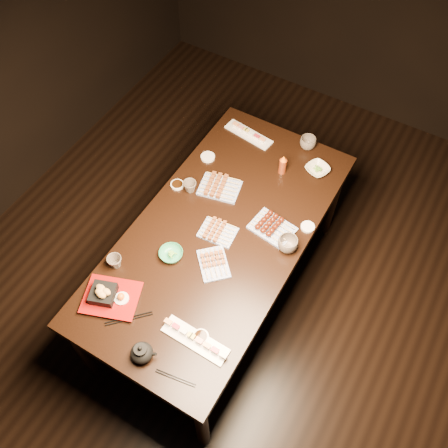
{
  "coord_description": "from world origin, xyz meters",
  "views": [
    {
      "loc": [
        0.54,
        -0.99,
        3.05
      ],
      "look_at": [
        -0.25,
        0.36,
        0.77
      ],
      "focal_mm": 40.0,
      "sensor_mm": 36.0,
      "label": 1
    }
  ],
  "objects_px": {
    "dining_table": "(220,266)",
    "teapot": "(141,352)",
    "sushi_platter_far": "(249,133)",
    "teacup_near_left": "(115,262)",
    "yakitori_plate_center": "(218,231)",
    "sushi_platter_near": "(195,339)",
    "teacup_mid_right": "(288,244)",
    "tempura_tray": "(110,294)",
    "teacup_far_left": "(190,186)",
    "yakitori_plate_right": "(214,262)",
    "edamame_bowl_green": "(171,254)",
    "yakitori_plate_left": "(220,186)",
    "edamame_bowl_cream": "(317,169)",
    "condiment_bottle": "(283,164)",
    "teacup_far_right": "(308,143)"
  },
  "relations": [
    {
      "from": "yakitori_plate_center",
      "to": "teacup_near_left",
      "type": "height_order",
      "value": "teacup_near_left"
    },
    {
      "from": "yakitori_plate_left",
      "to": "condiment_bottle",
      "type": "relative_size",
      "value": 1.7
    },
    {
      "from": "edamame_bowl_green",
      "to": "edamame_bowl_cream",
      "type": "distance_m",
      "value": 1.03
    },
    {
      "from": "yakitori_plate_right",
      "to": "teacup_far_left",
      "type": "distance_m",
      "value": 0.52
    },
    {
      "from": "condiment_bottle",
      "to": "yakitori_plate_left",
      "type": "bearing_deg",
      "value": -130.42
    },
    {
      "from": "sushi_platter_near",
      "to": "yakitori_plate_left",
      "type": "bearing_deg",
      "value": 115.05
    },
    {
      "from": "sushi_platter_far",
      "to": "teacup_mid_right",
      "type": "distance_m",
      "value": 0.87
    },
    {
      "from": "teacup_near_left",
      "to": "yakitori_plate_left",
      "type": "bearing_deg",
      "value": 73.82
    },
    {
      "from": "tempura_tray",
      "to": "dining_table",
      "type": "bearing_deg",
      "value": 47.13
    },
    {
      "from": "tempura_tray",
      "to": "teacup_far_right",
      "type": "bearing_deg",
      "value": 54.26
    },
    {
      "from": "edamame_bowl_cream",
      "to": "condiment_bottle",
      "type": "distance_m",
      "value": 0.22
    },
    {
      "from": "edamame_bowl_green",
      "to": "yakitori_plate_left",
      "type": "bearing_deg",
      "value": 91.24
    },
    {
      "from": "yakitori_plate_right",
      "to": "condiment_bottle",
      "type": "xyz_separation_m",
      "value": [
        0.02,
        0.76,
        0.04
      ]
    },
    {
      "from": "sushi_platter_near",
      "to": "sushi_platter_far",
      "type": "height_order",
      "value": "sushi_platter_near"
    },
    {
      "from": "sushi_platter_far",
      "to": "teapot",
      "type": "xyz_separation_m",
      "value": [
        0.26,
        -1.52,
        0.03
      ]
    },
    {
      "from": "yakitori_plate_right",
      "to": "tempura_tray",
      "type": "height_order",
      "value": "tempura_tray"
    },
    {
      "from": "dining_table",
      "to": "yakitori_plate_center",
      "type": "height_order",
      "value": "yakitori_plate_center"
    },
    {
      "from": "yakitori_plate_left",
      "to": "tempura_tray",
      "type": "distance_m",
      "value": 0.9
    },
    {
      "from": "condiment_bottle",
      "to": "tempura_tray",
      "type": "bearing_deg",
      "value": -107.0
    },
    {
      "from": "yakitori_plate_right",
      "to": "edamame_bowl_green",
      "type": "height_order",
      "value": "yakitori_plate_right"
    },
    {
      "from": "teacup_mid_right",
      "to": "condiment_bottle",
      "type": "relative_size",
      "value": 0.79
    },
    {
      "from": "tempura_tray",
      "to": "sushi_platter_far",
      "type": "bearing_deg",
      "value": 68.17
    },
    {
      "from": "teacup_mid_right",
      "to": "teacup_far_left",
      "type": "xyz_separation_m",
      "value": [
        -0.67,
        0.07,
        -0.01
      ]
    },
    {
      "from": "yakitori_plate_left",
      "to": "tempura_tray",
      "type": "relative_size",
      "value": 0.85
    },
    {
      "from": "yakitori_plate_center",
      "to": "teacup_far_left",
      "type": "height_order",
      "value": "teacup_far_left"
    },
    {
      "from": "yakitori_plate_center",
      "to": "yakitori_plate_right",
      "type": "relative_size",
      "value": 0.99
    },
    {
      "from": "yakitori_plate_right",
      "to": "teacup_mid_right",
      "type": "distance_m",
      "value": 0.41
    },
    {
      "from": "yakitori_plate_center",
      "to": "sushi_platter_far",
      "type": "bearing_deg",
      "value": 100.48
    },
    {
      "from": "sushi_platter_near",
      "to": "teacup_mid_right",
      "type": "xyz_separation_m",
      "value": [
        0.15,
        0.69,
        0.02
      ]
    },
    {
      "from": "sushi_platter_far",
      "to": "teacup_near_left",
      "type": "height_order",
      "value": "teacup_near_left"
    },
    {
      "from": "teacup_far_left",
      "to": "tempura_tray",
      "type": "bearing_deg",
      "value": -87.44
    },
    {
      "from": "sushi_platter_far",
      "to": "teacup_far_left",
      "type": "bearing_deg",
      "value": 90.22
    },
    {
      "from": "edamame_bowl_green",
      "to": "tempura_tray",
      "type": "bearing_deg",
      "value": -108.14
    },
    {
      "from": "sushi_platter_near",
      "to": "tempura_tray",
      "type": "distance_m",
      "value": 0.48
    },
    {
      "from": "teapot",
      "to": "teacup_far_left",
      "type": "bearing_deg",
      "value": 89.29
    },
    {
      "from": "yakitori_plate_right",
      "to": "condiment_bottle",
      "type": "bearing_deg",
      "value": 134.42
    },
    {
      "from": "yakitori_plate_center",
      "to": "teacup_mid_right",
      "type": "bearing_deg",
      "value": 9.97
    },
    {
      "from": "dining_table",
      "to": "teapot",
      "type": "bearing_deg",
      "value": -82.51
    },
    {
      "from": "edamame_bowl_green",
      "to": "tempura_tray",
      "type": "height_order",
      "value": "tempura_tray"
    },
    {
      "from": "teacup_far_left",
      "to": "sushi_platter_near",
      "type": "bearing_deg",
      "value": -55.87
    },
    {
      "from": "dining_table",
      "to": "teapot",
      "type": "xyz_separation_m",
      "value": [
        0.04,
        -0.79,
        0.43
      ]
    },
    {
      "from": "dining_table",
      "to": "teacup_far_left",
      "type": "xyz_separation_m",
      "value": [
        -0.3,
        0.17,
        0.41
      ]
    },
    {
      "from": "teacup_mid_right",
      "to": "tempura_tray",
      "type": "bearing_deg",
      "value": -131.28
    },
    {
      "from": "yakitori_plate_right",
      "to": "tempura_tray",
      "type": "xyz_separation_m",
      "value": [
        -0.34,
        -0.43,
        0.03
      ]
    },
    {
      "from": "edamame_bowl_cream",
      "to": "teacup_far_left",
      "type": "bearing_deg",
      "value": -138.66
    },
    {
      "from": "edamame_bowl_cream",
      "to": "teacup_mid_right",
      "type": "xyz_separation_m",
      "value": [
        0.09,
        -0.58,
        0.03
      ]
    },
    {
      "from": "yakitori_plate_left",
      "to": "edamame_bowl_green",
      "type": "relative_size",
      "value": 1.82
    },
    {
      "from": "sushi_platter_far",
      "to": "yakitori_plate_center",
      "type": "distance_m",
      "value": 0.77
    },
    {
      "from": "sushi_platter_near",
      "to": "yakitori_plate_right",
      "type": "relative_size",
      "value": 1.73
    },
    {
      "from": "teacup_far_left",
      "to": "sushi_platter_far",
      "type": "bearing_deg",
      "value": 81.99
    }
  ]
}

